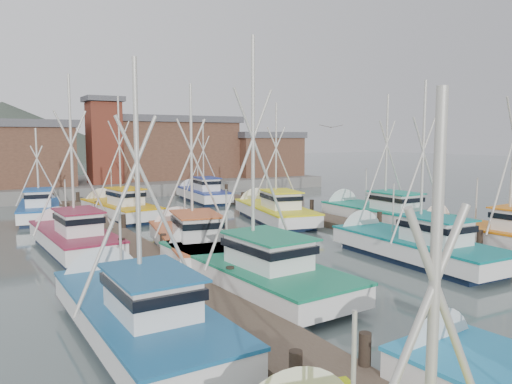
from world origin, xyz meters
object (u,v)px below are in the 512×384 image
boat_12 (117,208)px  boat_4 (242,267)px  boat_8 (189,240)px  lookout_tower (104,140)px

boat_12 → boat_4: bearing=-97.8°
boat_8 → boat_12: 13.12m
boat_4 → boat_12: (0.06, 18.97, -0.00)m
boat_8 → boat_12: boat_12 is taller
boat_8 → boat_4: bearing=-81.6°
lookout_tower → boat_8: (-2.50, -27.63, -4.87)m
lookout_tower → boat_4: size_ratio=0.80×
lookout_tower → boat_8: lookout_tower is taller
boat_12 → lookout_tower: bearing=72.1°
lookout_tower → boat_12: size_ratio=0.90×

